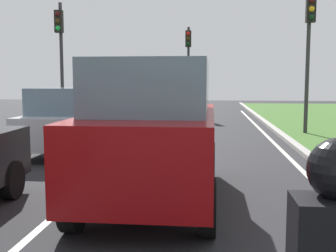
# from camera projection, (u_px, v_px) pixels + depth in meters

# --- Properties ---
(ground_plane) EXTENTS (60.00, 60.00, 0.00)m
(ground_plane) POSITION_uv_depth(u_px,v_px,m) (153.00, 152.00, 11.67)
(ground_plane) COLOR #262628
(lane_line_center) EXTENTS (0.12, 32.00, 0.01)m
(lane_line_center) POSITION_uv_depth(u_px,v_px,m) (128.00, 151.00, 11.74)
(lane_line_center) COLOR silver
(lane_line_center) RESTS_ON ground
(lane_line_right_edge) EXTENTS (0.12, 32.00, 0.01)m
(lane_line_right_edge) POSITION_uv_depth(u_px,v_px,m) (285.00, 154.00, 11.32)
(lane_line_right_edge) COLOR silver
(lane_line_right_edge) RESTS_ON ground
(curb_right) EXTENTS (0.24, 48.00, 0.12)m
(curb_right) POSITION_uv_depth(u_px,v_px,m) (304.00, 152.00, 11.26)
(curb_right) COLOR #9E9B93
(curb_right) RESTS_ON ground
(car_suv_ahead) EXTENTS (1.99, 4.51, 2.28)m
(car_suv_ahead) POSITION_uv_depth(u_px,v_px,m) (155.00, 131.00, 6.79)
(car_suv_ahead) COLOR maroon
(car_suv_ahead) RESTS_ON ground
(car_hatchback_far) EXTENTS (1.83, 3.75, 1.78)m
(car_hatchback_far) POSITION_uv_depth(u_px,v_px,m) (69.00, 121.00, 11.34)
(car_hatchback_far) COLOR #B7BABF
(car_hatchback_far) RESTS_ON ground
(traffic_light_near_right) EXTENTS (0.32, 0.50, 5.05)m
(traffic_light_near_right) POSITION_uv_depth(u_px,v_px,m) (309.00, 38.00, 14.93)
(traffic_light_near_right) COLOR #2D2D2D
(traffic_light_near_right) RESTS_ON ground
(traffic_light_overhead_left) EXTENTS (0.32, 0.50, 5.15)m
(traffic_light_overhead_left) POSITION_uv_depth(u_px,v_px,m) (60.00, 45.00, 17.32)
(traffic_light_overhead_left) COLOR #2D2D2D
(traffic_light_overhead_left) RESTS_ON ground
(traffic_light_far_median) EXTENTS (0.32, 0.50, 4.92)m
(traffic_light_far_median) POSITION_uv_depth(u_px,v_px,m) (188.00, 56.00, 23.41)
(traffic_light_far_median) COLOR #2D2D2D
(traffic_light_far_median) RESTS_ON ground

